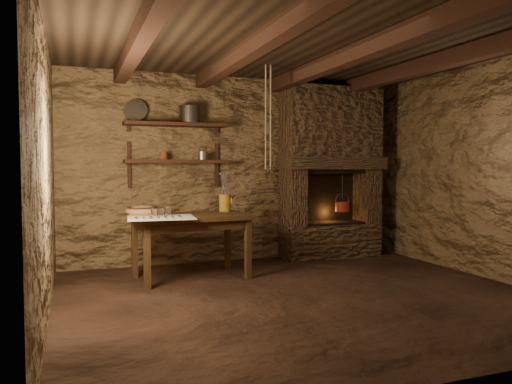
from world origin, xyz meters
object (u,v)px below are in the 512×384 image
object	(u,v)px
red_pot	(342,206)
work_table	(191,244)
stoneware_jug	(225,195)
iron_stockpot	(190,116)
wooden_bowl	(142,211)

from	to	relation	value
red_pot	work_table	bearing A→B (deg)	-165.34
stoneware_jug	iron_stockpot	world-z (taller)	iron_stockpot
work_table	iron_stockpot	distance (m)	1.65
work_table	red_pot	distance (m)	2.34
stoneware_jug	wooden_bowl	world-z (taller)	stoneware_jug
stoneware_jug	work_table	bearing A→B (deg)	-134.72
work_table	red_pot	size ratio (longest dim) A/B	2.42
red_pot	wooden_bowl	bearing A→B (deg)	-170.25
work_table	stoneware_jug	world-z (taller)	stoneware_jug
work_table	iron_stockpot	world-z (taller)	iron_stockpot
wooden_bowl	red_pot	xyz separation A→B (m)	(2.75, 0.47, -0.05)
stoneware_jug	red_pot	distance (m)	1.84
iron_stockpot	red_pot	distance (m)	2.39
stoneware_jug	wooden_bowl	size ratio (longest dim) A/B	1.28
stoneware_jug	red_pot	xyz separation A→B (m)	(1.78, 0.38, -0.21)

